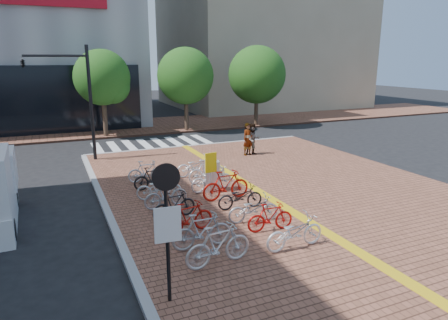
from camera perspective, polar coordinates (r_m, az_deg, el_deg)
name	(u,v)px	position (r m, az deg, el deg)	size (l,w,h in m)	color
ground	(240,223)	(13.69, 2.33, -9.04)	(120.00, 120.00, 0.00)	black
sidewalk	(431,273)	(11.89, 27.45, -14.13)	(14.00, 34.00, 0.15)	brown
tactile_strip	(402,279)	(11.15, 24.13, -15.20)	(0.40, 34.00, 0.01)	gold
kerb_north	(200,146)	(25.37, -3.50, 2.06)	(14.00, 0.25, 0.15)	gray
far_sidewalk	(126,127)	(33.19, -13.86, 4.55)	(70.00, 8.00, 0.15)	brown
building_beige	(259,28)	(49.42, 5.02, 18.32)	(20.00, 18.00, 18.00)	gray
crosswalk	(153,144)	(26.55, -10.08, 2.25)	(7.50, 4.00, 0.01)	silver
street_trees	(199,77)	(30.66, -3.59, 11.74)	(16.20, 4.60, 6.35)	#38281E
bike_0	(218,245)	(10.58, -0.82, -12.07)	(0.53, 1.88, 1.13)	silver
bike_1	(202,231)	(11.49, -3.18, -10.05)	(0.50, 1.77, 1.06)	#A4A3A8
bike_2	(189,218)	(12.49, -5.07, -8.19)	(0.48, 1.68, 1.01)	#AD140C
bike_3	(174,205)	(13.62, -7.12, -6.40)	(0.45, 1.61, 0.97)	black
bike_4	(166,195)	(14.62, -8.31, -4.91)	(0.47, 1.67, 1.00)	#A6A6AB
bike_5	(159,188)	(15.56, -9.26, -3.94)	(0.61, 1.74, 0.91)	#B3B4B8
bike_6	(153,178)	(16.79, -10.15, -2.53)	(0.45, 1.60, 0.96)	black
bike_7	(146,171)	(17.81, -11.04, -1.59)	(0.45, 1.61, 0.97)	white
bike_8	(295,232)	(11.66, 10.07, -10.11)	(0.65, 1.87, 0.98)	white
bike_9	(270,217)	(12.68, 6.63, -8.08)	(0.43, 1.54, 0.92)	red
bike_10	(253,209)	(13.31, 4.22, -6.96)	(0.60, 1.73, 0.91)	#B0B0B5
bike_11	(240,197)	(14.43, 2.32, -5.27)	(0.59, 1.69, 0.89)	black
bike_12	(226,185)	(15.29, 0.26, -3.59)	(0.54, 1.92, 1.15)	#A7150B
bike_13	(212,179)	(16.32, -1.78, -2.72)	(0.66, 1.91, 1.00)	silver
bike_14	(207,171)	(17.38, -2.44, -1.56)	(0.50, 1.77, 1.06)	white
bike_15	(196,166)	(18.37, -4.03, -0.86)	(0.65, 1.85, 0.97)	white
pedestrian_a	(248,139)	(22.39, 3.45, 2.99)	(0.66, 0.43, 1.81)	gray
pedestrian_b	(253,139)	(22.52, 4.18, 2.97)	(0.86, 0.67, 1.76)	#4B525F
utility_box	(212,176)	(16.22, -1.72, -2.34)	(0.58, 0.42, 1.26)	silver
yellow_sign	(211,167)	(15.36, -1.88, -0.95)	(0.49, 0.14, 1.79)	#B7B7BC
notice_sign	(167,217)	(8.60, -8.13, -8.04)	(0.59, 0.16, 3.20)	black
traffic_light_pole	(60,82)	(22.01, -22.33, 10.22)	(3.21, 1.24, 5.97)	black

